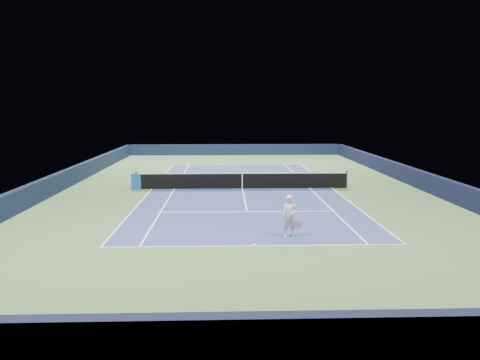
{
  "coord_description": "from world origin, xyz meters",
  "views": [
    {
      "loc": [
        -1.06,
        -28.03,
        4.95
      ],
      "look_at": [
        -0.23,
        -3.0,
        1.0
      ],
      "focal_mm": 35.0,
      "sensor_mm": 36.0,
      "label": 1
    }
  ],
  "objects": [
    {
      "name": "wall_near",
      "position": [
        0.0,
        -19.82,
        0.55
      ],
      "size": [
        22.0,
        0.35,
        1.1
      ],
      "primitive_type": "cube",
      "color": "black",
      "rests_on": "ground"
    },
    {
      "name": "ground",
      "position": [
        0.0,
        0.0,
        0.0
      ],
      "size": [
        40.0,
        40.0,
        0.0
      ],
      "primitive_type": "plane",
      "color": "#3D5D33",
      "rests_on": "ground"
    },
    {
      "name": "center_mark_far",
      "position": [
        0.0,
        11.73,
        0.01
      ],
      "size": [
        0.08,
        0.3,
        0.0
      ],
      "primitive_type": "cube",
      "color": "white",
      "rests_on": "ground"
    },
    {
      "name": "service_line_far",
      "position": [
        0.0,
        6.4,
        0.01
      ],
      "size": [
        8.23,
        0.08,
        0.0
      ],
      "primitive_type": "cube",
      "color": "white",
      "rests_on": "ground"
    },
    {
      "name": "wall_far",
      "position": [
        0.0,
        19.82,
        0.55
      ],
      "size": [
        22.0,
        0.35,
        1.1
      ],
      "primitive_type": "cube",
      "color": "#101932",
      "rests_on": "ground"
    },
    {
      "name": "sideline_doubles_left",
      "position": [
        -5.49,
        0.0,
        0.01
      ],
      "size": [
        0.08,
        23.77,
        0.0
      ],
      "primitive_type": "cube",
      "color": "white",
      "rests_on": "ground"
    },
    {
      "name": "sideline_singles_right",
      "position": [
        4.12,
        0.0,
        0.01
      ],
      "size": [
        0.08,
        23.77,
        0.0
      ],
      "primitive_type": "cube",
      "color": "white",
      "rests_on": "ground"
    },
    {
      "name": "center_mark_near",
      "position": [
        0.0,
        -11.73,
        0.01
      ],
      "size": [
        0.08,
        0.3,
        0.0
      ],
      "primitive_type": "cube",
      "color": "white",
      "rests_on": "ground"
    },
    {
      "name": "wall_left",
      "position": [
        -10.82,
        0.0,
        0.55
      ],
      "size": [
        0.35,
        40.0,
        1.1
      ],
      "primitive_type": "cube",
      "color": "#101932",
      "rests_on": "ground"
    },
    {
      "name": "sponsor_cube",
      "position": [
        -6.4,
        0.17,
        0.47
      ],
      "size": [
        0.63,
        0.56,
        0.94
      ],
      "color": "#1D4FAE",
      "rests_on": "ground"
    },
    {
      "name": "wall_right",
      "position": [
        10.82,
        0.0,
        0.55
      ],
      "size": [
        0.35,
        40.0,
        1.1
      ],
      "primitive_type": "cube",
      "color": "black",
      "rests_on": "ground"
    },
    {
      "name": "baseline_near",
      "position": [
        0.0,
        -11.88,
        0.01
      ],
      "size": [
        10.97,
        0.08,
        0.0
      ],
      "primitive_type": "cube",
      "color": "white",
      "rests_on": "ground"
    },
    {
      "name": "sideline_singles_left",
      "position": [
        -4.12,
        0.0,
        0.01
      ],
      "size": [
        0.08,
        23.77,
        0.0
      ],
      "primitive_type": "cube",
      "color": "white",
      "rests_on": "ground"
    },
    {
      "name": "service_line_near",
      "position": [
        0.0,
        -6.4,
        0.01
      ],
      "size": [
        8.23,
        0.08,
        0.0
      ],
      "primitive_type": "cube",
      "color": "white",
      "rests_on": "ground"
    },
    {
      "name": "tennis_net",
      "position": [
        0.0,
        0.0,
        0.5
      ],
      "size": [
        12.9,
        0.1,
        1.07
      ],
      "color": "black",
      "rests_on": "ground"
    },
    {
      "name": "sideline_doubles_right",
      "position": [
        5.49,
        0.0,
        0.01
      ],
      "size": [
        0.08,
        23.77,
        0.0
      ],
      "primitive_type": "cube",
      "color": "white",
      "rests_on": "ground"
    },
    {
      "name": "baseline_far",
      "position": [
        0.0,
        11.88,
        0.01
      ],
      "size": [
        10.97,
        0.08,
        0.0
      ],
      "primitive_type": "cube",
      "color": "white",
      "rests_on": "ground"
    },
    {
      "name": "court_surface",
      "position": [
        0.0,
        0.0,
        0.0
      ],
      "size": [
        10.97,
        23.77,
        0.01
      ],
      "primitive_type": "cube",
      "color": "navy",
      "rests_on": "ground"
    },
    {
      "name": "tennis_player",
      "position": [
        1.42,
        -10.67,
        0.81
      ],
      "size": [
        0.79,
        1.28,
        2.66
      ],
      "color": "silver",
      "rests_on": "ground"
    },
    {
      "name": "center_service_line",
      "position": [
        0.0,
        0.0,
        0.01
      ],
      "size": [
        0.08,
        12.8,
        0.0
      ],
      "primitive_type": "cube",
      "color": "white",
      "rests_on": "ground"
    }
  ]
}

